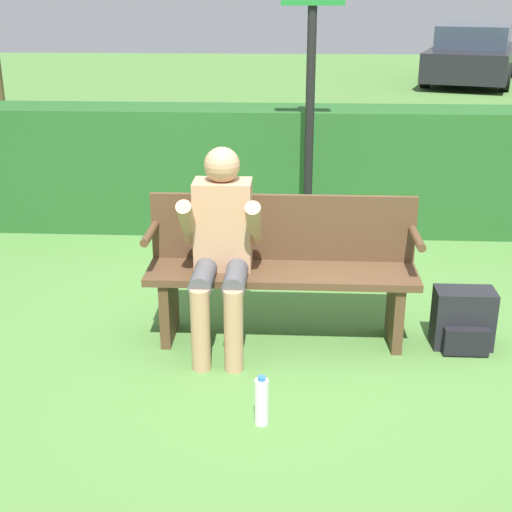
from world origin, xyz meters
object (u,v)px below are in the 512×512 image
Objects in this scene: person_seated at (221,242)px; park_bench at (282,266)px; parked_car at (472,55)px; water_bottle at (262,401)px; signpost at (310,93)px; backpack at (463,320)px.

park_bench is at bearing 20.42° from person_seated.
water_bottle is at bearing -178.85° from parked_car.
water_bottle is at bearing -72.12° from person_seated.
park_bench is 0.73× the size of signpost.
signpost is at bearing 120.26° from backpack.
water_bottle is 2.75m from signpost.
water_bottle is at bearing -95.95° from signpost.
signpost reaches higher than person_seated.
park_bench reaches higher than backpack.
backpack is at bearing 36.96° from water_bottle.
person_seated reaches higher than backpack.
parked_car is (2.97, 12.96, 0.43)m from backpack.
park_bench is 13.49m from parked_car.
parked_car is at bearing 72.42° from park_bench.
parked_car is at bearing 73.31° from water_bottle.
signpost is 12.04m from parked_car.
parked_car reaches higher than water_bottle.
signpost is (0.26, 2.47, 1.18)m from water_bottle.
backpack is 2.15m from signpost.
water_bottle is at bearing -143.04° from backpack.
person_seated is at bearing 179.02° from parked_car.
person_seated is at bearing 107.88° from water_bottle.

